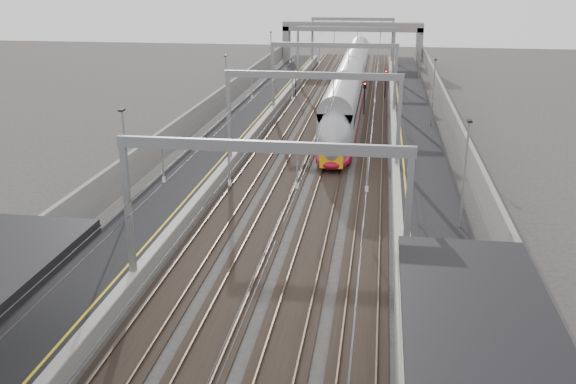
% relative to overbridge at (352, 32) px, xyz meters
% --- Properties ---
extents(platform_left, '(4.00, 120.00, 1.00)m').
position_rel_overbridge_xyz_m(platform_left, '(-8.00, -55.00, -4.81)').
color(platform_left, black).
rests_on(platform_left, ground).
extents(platform_right, '(4.00, 120.00, 1.00)m').
position_rel_overbridge_xyz_m(platform_right, '(8.00, -55.00, -4.81)').
color(platform_right, black).
rests_on(platform_right, ground).
extents(tracks, '(11.40, 140.00, 0.20)m').
position_rel_overbridge_xyz_m(tracks, '(0.00, -55.00, -5.26)').
color(tracks, black).
rests_on(tracks, ground).
extents(overhead_line, '(13.00, 140.00, 6.60)m').
position_rel_overbridge_xyz_m(overhead_line, '(0.00, -48.38, 0.83)').
color(overhead_line, gray).
rests_on(overhead_line, platform_left).
extents(overbridge, '(22.00, 2.20, 6.90)m').
position_rel_overbridge_xyz_m(overbridge, '(0.00, 0.00, 0.00)').
color(overbridge, slate).
rests_on(overbridge, ground).
extents(wall_left, '(0.30, 120.00, 3.20)m').
position_rel_overbridge_xyz_m(wall_left, '(-11.20, -55.00, -3.71)').
color(wall_left, slate).
rests_on(wall_left, ground).
extents(wall_right, '(0.30, 120.00, 3.20)m').
position_rel_overbridge_xyz_m(wall_right, '(11.20, -55.00, -3.71)').
color(wall_right, slate).
rests_on(wall_right, ground).
extents(train, '(2.79, 50.85, 4.41)m').
position_rel_overbridge_xyz_m(train, '(1.50, -34.83, -3.15)').
color(train, maroon).
rests_on(train, ground).
extents(signal_green, '(0.32, 0.32, 3.48)m').
position_rel_overbridge_xyz_m(signal_green, '(-5.20, -28.35, -2.89)').
color(signal_green, black).
rests_on(signal_green, ground).
extents(signal_red_near, '(0.32, 0.32, 3.48)m').
position_rel_overbridge_xyz_m(signal_red_near, '(3.20, -36.10, -2.89)').
color(signal_red_near, black).
rests_on(signal_red_near, ground).
extents(signal_red_far, '(0.32, 0.32, 3.48)m').
position_rel_overbridge_xyz_m(signal_red_far, '(5.40, -26.89, -2.89)').
color(signal_red_far, black).
rests_on(signal_red_far, ground).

